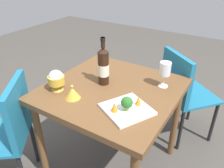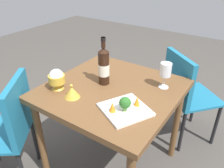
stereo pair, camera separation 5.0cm
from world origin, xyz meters
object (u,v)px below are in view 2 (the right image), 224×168
(wine_bottle, at_px, (104,66))
(serving_plate, at_px, (125,109))
(carrot_garnish_left, at_px, (137,101))
(carrot_garnish_right, at_px, (112,107))
(wine_glass, at_px, (166,70))
(rice_bowl, at_px, (57,79))
(rice_bowl_lid, at_px, (72,92))
(broccoli_floret, at_px, (125,103))
(chair_near_window, at_px, (184,90))
(chair_by_wall, at_px, (11,123))

(wine_bottle, distance_m, serving_plate, 0.37)
(carrot_garnish_left, height_order, carrot_garnish_right, same)
(wine_glass, distance_m, rice_bowl, 0.72)
(wine_bottle, distance_m, carrot_garnish_right, 0.37)
(wine_glass, relative_size, carrot_garnish_right, 2.90)
(wine_bottle, height_order, carrot_garnish_right, wine_bottle)
(serving_plate, bearing_deg, rice_bowl, -85.69)
(wine_bottle, relative_size, carrot_garnish_left, 5.37)
(wine_bottle, distance_m, carrot_garnish_left, 0.37)
(rice_bowl_lid, height_order, carrot_garnish_right, rice_bowl_lid)
(broccoli_floret, bearing_deg, wine_bottle, -125.49)
(chair_near_window, height_order, rice_bowl_lid, chair_near_window)
(serving_plate, bearing_deg, carrot_garnish_left, 148.39)
(chair_by_wall, bearing_deg, carrot_garnish_left, -100.95)
(rice_bowl, relative_size, rice_bowl_lid, 1.42)
(chair_near_window, bearing_deg, rice_bowl, -86.60)
(chair_by_wall, relative_size, rice_bowl, 6.00)
(serving_plate, bearing_deg, broccoli_floret, 24.94)
(wine_bottle, distance_m, rice_bowl_lid, 0.28)
(chair_near_window, relative_size, rice_bowl_lid, 8.50)
(wine_bottle, bearing_deg, broccoli_floret, 54.51)
(rice_bowl_lid, height_order, carrot_garnish_left, rice_bowl_lid)
(chair_by_wall, xyz_separation_m, wine_glass, (-0.69, 0.79, 0.34))
(chair_near_window, xyz_separation_m, carrot_garnish_right, (0.86, -0.16, 0.26))
(serving_plate, bearing_deg, wine_glass, 168.45)
(rice_bowl_lid, xyz_separation_m, carrot_garnish_left, (-0.13, 0.39, 0.01))
(chair_by_wall, relative_size, carrot_garnish_right, 13.76)
(serving_plate, relative_size, carrot_garnish_right, 5.47)
(broccoli_floret, bearing_deg, chair_by_wall, -67.97)
(broccoli_floret, xyz_separation_m, carrot_garnish_left, (-0.08, 0.03, -0.02))
(chair_by_wall, distance_m, broccoli_floret, 0.83)
(chair_by_wall, xyz_separation_m, carrot_garnish_right, (-0.24, 0.67, 0.26))
(chair_by_wall, height_order, rice_bowl, rice_bowl)
(rice_bowl_lid, relative_size, broccoli_floret, 1.17)
(carrot_garnish_left, distance_m, carrot_garnish_right, 0.16)
(chair_near_window, bearing_deg, wine_glass, -54.89)
(wine_bottle, relative_size, serving_plate, 0.99)
(chair_near_window, distance_m, wine_glass, 0.54)
(wine_glass, relative_size, rice_bowl_lid, 1.79)
(broccoli_floret, bearing_deg, carrot_garnish_right, -48.09)
(wine_glass, bearing_deg, chair_near_window, 174.82)
(chair_by_wall, distance_m, carrot_garnish_left, 0.88)
(rice_bowl, xyz_separation_m, broccoli_floret, (-0.02, 0.52, -0.01))
(wine_bottle, bearing_deg, carrot_garnish_right, 43.40)
(rice_bowl, distance_m, broccoli_floret, 0.52)
(chair_by_wall, distance_m, wine_bottle, 0.74)
(wine_glass, bearing_deg, wine_bottle, -63.95)
(chair_near_window, distance_m, rice_bowl, 1.08)
(rice_bowl, bearing_deg, carrot_garnish_right, 86.72)
(rice_bowl, bearing_deg, rice_bowl_lid, 80.77)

